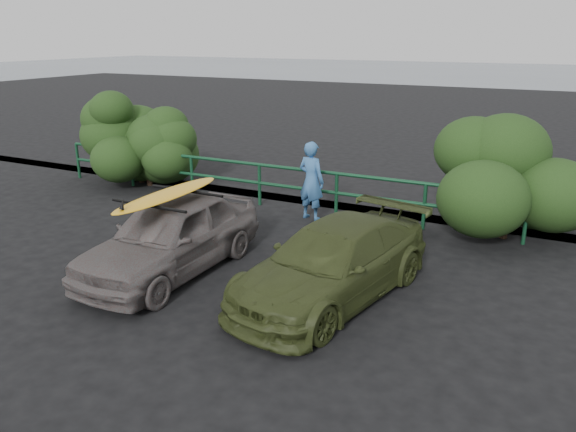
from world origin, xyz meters
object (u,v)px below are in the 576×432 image
olive_vehicle (333,263)px  man (311,181)px  surfboard (168,194)px  guardrail (297,189)px  sedan (171,236)px

olive_vehicle → man: size_ratio=2.30×
man → surfboard: size_ratio=0.68×
guardrail → man: bearing=-37.2°
guardrail → sedan: bearing=-95.1°
sedan → olive_vehicle: 2.90m
guardrail → man: size_ratio=7.94×
guardrail → surfboard: size_ratio=5.36×
guardrail → olive_vehicle: size_ratio=3.45×
olive_vehicle → surfboard: bearing=-162.0°
olive_vehicle → surfboard: surfboard is taller
sedan → olive_vehicle: sedan is taller
guardrail → sedan: 4.22m
olive_vehicle → surfboard: (-2.89, -0.31, 0.82)m
guardrail → surfboard: bearing=-95.1°
guardrail → surfboard: (-0.37, -4.20, 0.89)m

